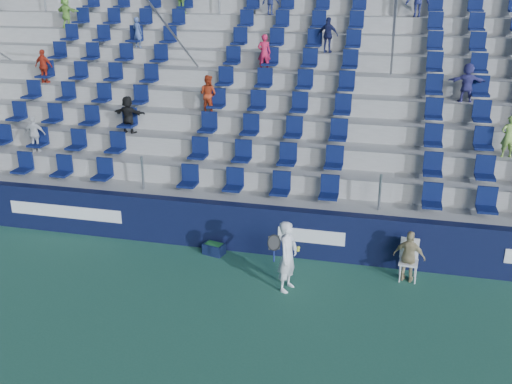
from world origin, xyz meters
TOP-DOWN VIEW (x-y plane):
  - ground at (0.00, 0.00)m, footprint 70.00×70.00m
  - sponsor_wall at (0.00, 3.15)m, footprint 24.00×0.32m
  - grandstand at (-0.01, 8.24)m, footprint 24.00×8.17m
  - tennis_player at (1.21, 1.50)m, footprint 0.69×0.67m
  - line_judge_chair at (3.75, 2.65)m, footprint 0.44×0.45m
  - line_judge at (3.75, 2.50)m, footprint 0.75×0.44m
  - ball_bin at (-0.85, 2.75)m, footprint 0.57×0.44m

SIDE VIEW (x-z plane):
  - ground at x=0.00m, z-range 0.00..0.00m
  - ball_bin at x=-0.85m, z-range 0.01..0.29m
  - line_judge_chair at x=3.75m, z-range 0.07..1.00m
  - line_judge at x=3.75m, z-range 0.00..1.20m
  - sponsor_wall at x=0.00m, z-range 0.00..1.20m
  - tennis_player at x=1.21m, z-range 0.00..1.59m
  - grandstand at x=-0.01m, z-range -1.18..5.45m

